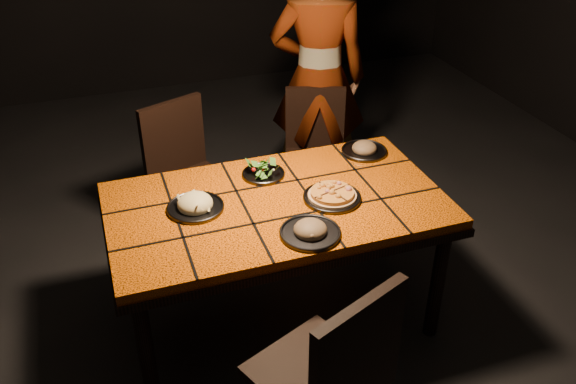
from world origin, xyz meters
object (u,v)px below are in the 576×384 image
object	(u,v)px
chair_near	(333,372)
diner	(318,78)
dining_table	(277,214)
chair_far_left	(185,167)
plate_pasta	(195,205)
chair_far_right	(315,145)
plate_pizza	(332,196)

from	to	relation	value
chair_near	diner	bearing A→B (deg)	-132.78
dining_table	chair_far_left	xyz separation A→B (m)	(-0.30, 0.87, -0.15)
plate_pasta	chair_far_right	bearing A→B (deg)	42.87
chair_near	diner	size ratio (longest dim) A/B	0.56
chair_near	chair_far_right	size ratio (longest dim) A/B	1.13
dining_table	diner	bearing A→B (deg)	59.95
diner	plate_pizza	size ratio (longest dim) A/B	5.95
chair_far_left	diner	distance (m)	1.06
dining_table	chair_far_left	world-z (taller)	chair_far_left
chair_far_left	plate_pasta	xyz separation A→B (m)	(-0.08, -0.81, 0.25)
chair_far_left	plate_pasta	world-z (taller)	chair_far_left
dining_table	chair_near	distance (m)	0.91
plate_pizza	chair_far_right	bearing A→B (deg)	72.82
dining_table	plate_pizza	bearing A→B (deg)	-15.61
chair_far_right	diner	world-z (taller)	diner
plate_pasta	plate_pizza	bearing A→B (deg)	-11.41
plate_pizza	plate_pasta	bearing A→B (deg)	168.59
dining_table	chair_far_right	bearing A→B (deg)	58.78
diner	plate_pasta	size ratio (longest dim) A/B	6.42
plate_pizza	chair_near	bearing A→B (deg)	-111.84
dining_table	plate_pizza	size ratio (longest dim) A/B	5.58
chair_near	plate_pasta	xyz separation A→B (m)	(-0.31, 0.96, 0.22)
chair_near	plate_pasta	distance (m)	1.03
chair_far_left	chair_far_right	xyz separation A→B (m)	(0.87, 0.08, -0.04)
plate_pizza	plate_pasta	xyz separation A→B (m)	(-0.64, 0.13, 0.01)
plate_pasta	chair_near	bearing A→B (deg)	-72.31
chair_far_right	plate_pasta	distance (m)	1.33
diner	chair_far_left	bearing A→B (deg)	35.87
chair_near	plate_pasta	bearing A→B (deg)	-95.25
dining_table	chair_near	size ratio (longest dim) A/B	1.68
diner	plate_pasta	xyz separation A→B (m)	(-1.05, -1.09, -0.09)
dining_table	plate_pasta	bearing A→B (deg)	171.50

